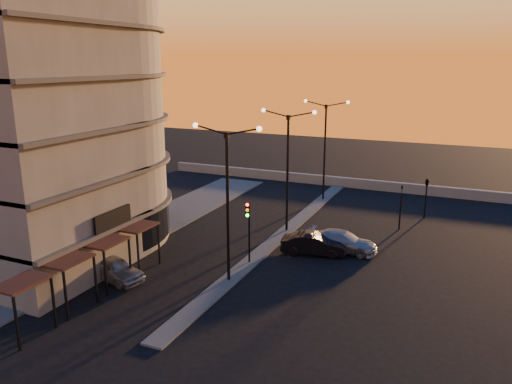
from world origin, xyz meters
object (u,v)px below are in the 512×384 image
at_px(traffic_light_main, 248,222).
at_px(car_sedan, 314,244).
at_px(car_wagon, 342,241).
at_px(streetlamp_mid, 288,161).
at_px(car_hatchback, 114,268).

relative_size(traffic_light_main, car_sedan, 0.95).
relative_size(car_sedan, car_wagon, 0.91).
distance_m(streetlamp_mid, car_wagon, 7.37).
distance_m(streetlamp_mid, car_hatchback, 15.01).
bearing_deg(car_hatchback, car_wagon, -36.23).
xyz_separation_m(streetlamp_mid, car_sedan, (3.36, -3.69, -4.85)).
distance_m(traffic_light_main, car_sedan, 5.27).
bearing_deg(car_sedan, car_hatchback, 119.52).
height_order(traffic_light_main, car_sedan, traffic_light_main).
distance_m(streetlamp_mid, car_sedan, 6.96).
relative_size(streetlamp_mid, car_hatchback, 2.23).
distance_m(traffic_light_main, car_wagon, 7.27).
distance_m(car_hatchback, car_sedan, 13.31).
xyz_separation_m(streetlamp_mid, car_hatchback, (-6.50, -12.62, -4.87)).
distance_m(car_hatchback, car_wagon, 15.44).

